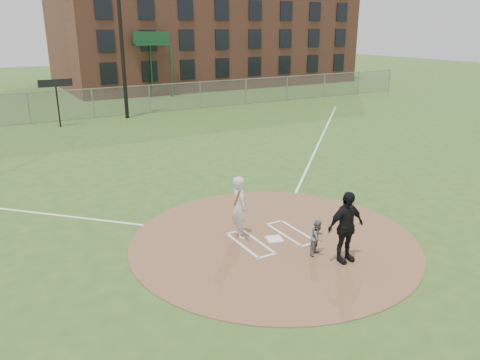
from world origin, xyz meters
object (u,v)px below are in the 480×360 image
batter_at_plate (240,207)px  umpire (346,227)px  home_plate (274,239)px  catcher (318,237)px

batter_at_plate → umpire: bearing=-58.0°
home_plate → umpire: (0.89, -1.99, 0.96)m
home_plate → umpire: 2.38m
home_plate → batter_at_plate: size_ratio=0.24×
home_plate → catcher: 1.52m
catcher → umpire: (0.39, -0.64, 0.47)m
catcher → batter_at_plate: batter_at_plate is taller
catcher → umpire: bearing=-80.8°
home_plate → batter_at_plate: batter_at_plate is taller
home_plate → catcher: size_ratio=0.45×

